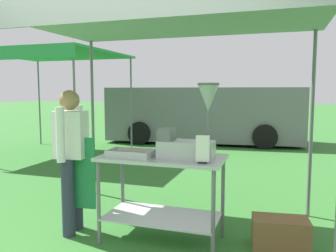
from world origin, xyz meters
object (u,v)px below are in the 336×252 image
at_px(donut_tray, 131,155).
at_px(van_grey, 204,114).
at_px(donut_cart, 162,179).
at_px(neighbour_tent, 50,56).
at_px(donut_fryer, 190,135).
at_px(stall_canopy, 165,22).
at_px(vendor, 72,154).
at_px(menu_sign, 203,151).
at_px(supply_crate, 280,233).

height_order(donut_tray, van_grey, van_grey).
relative_size(donut_cart, neighbour_tent, 0.41).
xyz_separation_m(donut_fryer, van_grey, (-1.36, 7.09, -0.28)).
distance_m(donut_fryer, neighbour_tent, 5.95).
bearing_deg(stall_canopy, donut_fryer, -22.67).
xyz_separation_m(stall_canopy, vendor, (-1.02, -0.22, -1.41)).
xyz_separation_m(donut_tray, vendor, (-0.72, 0.00, -0.03)).
relative_size(donut_cart, menu_sign, 4.85).
height_order(donut_cart, van_grey, van_grey).
bearing_deg(donut_tray, neighbour_tent, 134.97).
distance_m(donut_cart, vendor, 1.06).
bearing_deg(neighbour_tent, menu_sign, -40.47).
distance_m(vendor, neighbour_tent, 5.17).
xyz_separation_m(donut_tray, supply_crate, (1.51, 0.32, -0.78)).
xyz_separation_m(stall_canopy, donut_tray, (-0.30, -0.22, -1.37)).
bearing_deg(supply_crate, neighbour_tent, 146.65).
bearing_deg(neighbour_tent, donut_tray, -45.03).
distance_m(donut_fryer, menu_sign, 0.29).
xyz_separation_m(donut_cart, supply_crate, (1.21, 0.20, -0.51)).
bearing_deg(vendor, donut_tray, -0.05).
bearing_deg(donut_tray, donut_fryer, 8.20).
relative_size(stall_canopy, donut_tray, 6.96).
distance_m(donut_tray, supply_crate, 1.73).
relative_size(stall_canopy, vendor, 2.05).
distance_m(donut_fryer, vendor, 1.36).
height_order(vendor, neighbour_tent, neighbour_tent).
bearing_deg(van_grey, supply_crate, -71.80).
xyz_separation_m(donut_fryer, supply_crate, (0.90, 0.23, -1.01)).
bearing_deg(menu_sign, donut_cart, 154.92).
bearing_deg(donut_fryer, neighbour_tent, 139.90).
relative_size(stall_canopy, neighbour_tent, 1.04).
xyz_separation_m(supply_crate, neighbour_tent, (-5.34, 3.52, 2.28)).
xyz_separation_m(stall_canopy, donut_fryer, (0.31, -0.13, -1.15)).
xyz_separation_m(menu_sign, neighbour_tent, (-4.62, 3.94, 1.40)).
height_order(donut_cart, supply_crate, donut_cart).
height_order(donut_fryer, supply_crate, donut_fryer).
bearing_deg(donut_tray, vendor, 179.95).
xyz_separation_m(vendor, supply_crate, (2.23, 0.32, -0.75)).
distance_m(donut_cart, donut_fryer, 0.59).
relative_size(donut_tray, donut_fryer, 0.62).
bearing_deg(van_grey, stall_canopy, -81.43).
relative_size(donut_fryer, menu_sign, 2.83).
bearing_deg(menu_sign, neighbour_tent, 139.53).
bearing_deg(van_grey, donut_fryer, -79.14).
distance_m(stall_canopy, menu_sign, 1.40).
height_order(supply_crate, neighbour_tent, neighbour_tent).
height_order(stall_canopy, donut_cart, stall_canopy).
relative_size(donut_tray, vendor, 0.29).
distance_m(donut_cart, supply_crate, 1.33).
height_order(stall_canopy, supply_crate, stall_canopy).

